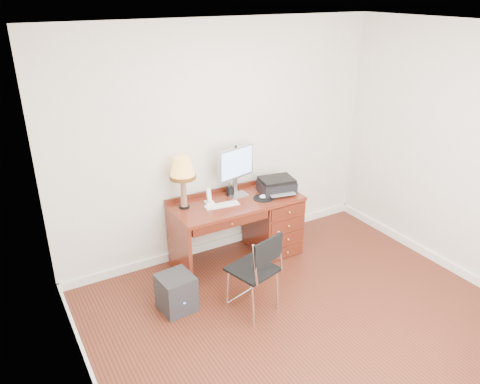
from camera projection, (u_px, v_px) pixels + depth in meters
ground at (308, 324)px, 4.51m from camera, size 4.00×4.00×0.00m
room_shell at (272, 286)px, 4.99m from camera, size 4.00×4.00×4.00m
desk at (260, 220)px, 5.60m from camera, size 1.50×0.67×0.75m
monitor at (237, 165)px, 5.32m from camera, size 0.50×0.21×0.58m
keyboard at (222, 205)px, 5.19m from camera, size 0.40×0.16×0.01m
mouse_pad at (264, 197)px, 5.36m from camera, size 0.24×0.24×0.05m
printer at (277, 185)px, 5.50m from camera, size 0.45×0.38×0.18m
leg_lamp at (182, 171)px, 4.98m from camera, size 0.28×0.28×0.58m
phone at (209, 200)px, 5.20m from camera, size 0.09×0.09×0.19m
pen_cup at (229, 191)px, 5.43m from camera, size 0.08×0.08×0.10m
chair at (256, 266)px, 4.47m from camera, size 0.50×0.51×0.87m
equipment_box at (176, 293)px, 4.65m from camera, size 0.36×0.36×0.38m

